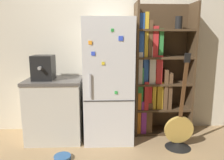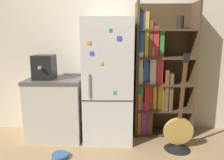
{
  "view_description": "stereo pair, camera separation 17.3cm",
  "coord_description": "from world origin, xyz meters",
  "px_view_note": "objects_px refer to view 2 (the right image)",
  "views": [
    {
      "loc": [
        -0.07,
        -2.88,
        1.43
      ],
      "look_at": [
        0.05,
        0.15,
        0.84
      ],
      "focal_mm": 35.0,
      "sensor_mm": 36.0,
      "label": 1
    },
    {
      "loc": [
        0.1,
        -2.88,
        1.43
      ],
      "look_at": [
        0.05,
        0.15,
        0.84
      ],
      "focal_mm": 35.0,
      "sensor_mm": 36.0,
      "label": 2
    }
  ],
  "objects_px": {
    "refrigerator": "(108,80)",
    "espresso_machine": "(44,67)",
    "bookshelf": "(156,76)",
    "guitar": "(178,137)",
    "pet_bowl": "(60,156)"
  },
  "relations": [
    {
      "from": "guitar",
      "to": "refrigerator",
      "type": "bearing_deg",
      "value": 158.1
    },
    {
      "from": "refrigerator",
      "to": "espresso_machine",
      "type": "bearing_deg",
      "value": -177.39
    },
    {
      "from": "espresso_machine",
      "to": "pet_bowl",
      "type": "xyz_separation_m",
      "value": [
        0.31,
        -0.55,
        -1.01
      ]
    },
    {
      "from": "bookshelf",
      "to": "guitar",
      "type": "xyz_separation_m",
      "value": [
        0.22,
        -0.54,
        -0.71
      ]
    },
    {
      "from": "bookshelf",
      "to": "pet_bowl",
      "type": "distance_m",
      "value": 1.71
    },
    {
      "from": "bookshelf",
      "to": "refrigerator",
      "type": "bearing_deg",
      "value": -166.07
    },
    {
      "from": "guitar",
      "to": "pet_bowl",
      "type": "height_order",
      "value": "guitar"
    },
    {
      "from": "bookshelf",
      "to": "pet_bowl",
      "type": "xyz_separation_m",
      "value": [
        -1.26,
        -0.77,
        -0.86
      ]
    },
    {
      "from": "refrigerator",
      "to": "pet_bowl",
      "type": "bearing_deg",
      "value": -133.67
    },
    {
      "from": "guitar",
      "to": "pet_bowl",
      "type": "bearing_deg",
      "value": -171.29
    },
    {
      "from": "guitar",
      "to": "pet_bowl",
      "type": "distance_m",
      "value": 1.5
    },
    {
      "from": "espresso_machine",
      "to": "guitar",
      "type": "height_order",
      "value": "guitar"
    },
    {
      "from": "refrigerator",
      "to": "bookshelf",
      "type": "relative_size",
      "value": 0.88
    },
    {
      "from": "bookshelf",
      "to": "espresso_machine",
      "type": "relative_size",
      "value": 5.51
    },
    {
      "from": "espresso_machine",
      "to": "pet_bowl",
      "type": "height_order",
      "value": "espresso_machine"
    }
  ]
}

